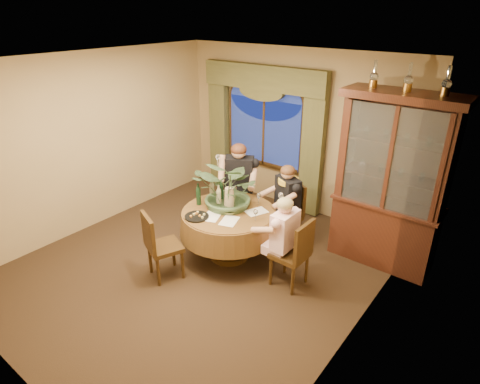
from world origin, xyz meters
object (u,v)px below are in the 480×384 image
Objects in this scene: chair_right at (290,253)px; olive_bowl at (230,212)px; oil_lamp_center at (409,77)px; centerpiece_plant at (231,165)px; wine_bottle_0 at (219,196)px; wine_bottle_1 at (198,194)px; person_back at (239,186)px; person_scarf at (287,205)px; oil_lamp_right at (447,81)px; china_cabinet at (391,183)px; oil_lamp_left at (374,74)px; chair_front_left at (165,245)px; chair_back at (238,201)px; dining_table at (229,234)px; wine_bottle_2 at (221,190)px; person_pink at (284,241)px; stoneware_vase at (229,198)px; wine_bottle_3 at (212,189)px; chair_back_right at (285,214)px.

chair_right is 1.01m from olive_bowl.
centerpiece_plant is at bearing -148.79° from oil_lamp_center.
wine_bottle_0 and wine_bottle_1 have the same top height.
person_scarf is at bearing 155.00° from person_back.
centerpiece_plant reaches higher than wine_bottle_1.
oil_lamp_right is at bearing 26.25° from centerpiece_plant.
oil_lamp_center is 0.26× the size of person_scarf.
oil_lamp_center reaches higher than wine_bottle_1.
china_cabinet reaches higher than person_back.
person_scarf is (-1.35, -0.40, -0.58)m from china_cabinet.
chair_front_left is (-1.74, -2.15, -2.13)m from oil_lamp_left.
wine_bottle_1 is at bearing 120.00° from chair_front_left.
chair_back is at bearing 70.01° from person_back.
dining_table is at bearing -137.34° from oil_lamp_left.
wine_bottle_1 reaches higher than chair_front_left.
wine_bottle_2 is at bearing 82.07° from chair_right.
person_pink reaches higher than chair_back.
oil_lamp_right reaches higher than chair_right.
oil_lamp_left is 1.00× the size of oil_lamp_right.
chair_right is at bearing 3.15° from wine_bottle_1.
centerpiece_plant reaches higher than chair_right.
olive_bowl is at bearing -49.63° from stoneware_vase.
person_back is at bearing 118.89° from dining_table.
china_cabinet is 2.66m from wine_bottle_1.
wine_bottle_1 is at bearing -100.35° from wine_bottle_3.
wine_bottle_3 reaches higher than chair_front_left.
wine_bottle_2 is at bearing -153.13° from china_cabinet.
olive_bowl is (-1.72, -1.32, -1.83)m from oil_lamp_center.
wine_bottle_2 is at bearing -147.57° from oil_lamp_left.
oil_lamp_center is 2.56m from chair_back_right.
oil_lamp_right reaches higher than centerpiece_plant.
china_cabinet is at bearing 31.99° from stoneware_vase.
person_back is (-0.86, -0.04, 0.25)m from chair_back_right.
dining_table is at bearing -144.90° from china_cabinet.
wine_bottle_0 reaches higher than dining_table.
chair_back is at bearing 121.13° from olive_bowl.
wine_bottle_3 is at bearing 154.28° from wine_bottle_0.
dining_table is 0.54m from stoneware_vase.
person_back is 8.95× the size of olive_bowl.
oil_lamp_right is 2.68m from person_pink.
person_pink is at bearing -6.65° from stoneware_vase.
centerpiece_plant reaches higher than person_scarf.
wine_bottle_3 is at bearing 174.30° from stoneware_vase.
dining_table is at bearing 90.00° from person_back.
chair_back_right and chair_back have the same top height.
person_pink is 1.30m from wine_bottle_2.
person_back reaches higher than chair_front_left.
person_pink is 7.57× the size of olive_bowl.
oil_lamp_right is 1.03× the size of wine_bottle_2.
dining_table is at bearing 12.93° from wine_bottle_1.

